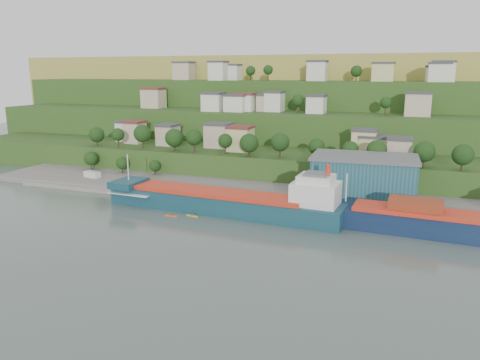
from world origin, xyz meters
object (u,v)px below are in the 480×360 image
at_px(warehouse, 363,176).
at_px(kayak_orange, 171,215).
at_px(caravan, 92,176).
at_px(cargo_ship_near, 229,203).
at_px(cargo_ship_far, 472,228).

bearing_deg(warehouse, kayak_orange, -149.66).
distance_m(warehouse, caravan, 95.13).
bearing_deg(caravan, cargo_ship_near, -3.23).
height_order(cargo_ship_near, caravan, cargo_ship_near).
height_order(cargo_ship_near, warehouse, cargo_ship_near).
bearing_deg(warehouse, caravan, -179.30).
distance_m(cargo_ship_near, kayak_orange, 16.75).
relative_size(warehouse, kayak_orange, 8.64).
height_order(warehouse, kayak_orange, warehouse).
bearing_deg(kayak_orange, cargo_ship_near, 27.07).
xyz_separation_m(cargo_ship_near, kayak_orange, (-14.15, -8.58, -2.60)).
bearing_deg(cargo_ship_near, caravan, 167.08).
distance_m(cargo_ship_far, warehouse, 36.71).
xyz_separation_m(cargo_ship_far, caravan, (-122.92, 16.66, -0.08)).
height_order(cargo_ship_far, caravan, cargo_ship_far).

